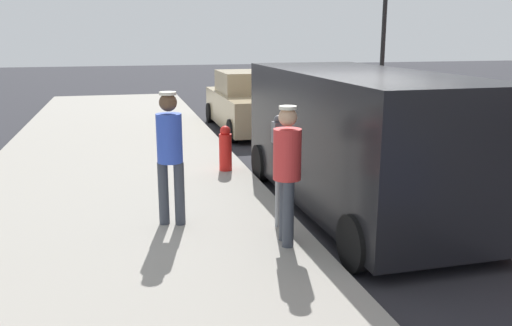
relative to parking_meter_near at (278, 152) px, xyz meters
name	(u,v)px	position (x,y,z in m)	size (l,w,h in m)	color
ground_plane	(341,207)	(-1.35, -1.00, -1.18)	(80.00, 80.00, 0.00)	#2D2D33
sidewalk_slab	(115,220)	(2.15, -1.00, -1.11)	(5.00, 32.00, 0.15)	#9E998E
parking_meter_near	(278,152)	(0.00, 0.00, 0.00)	(0.14, 0.18, 1.52)	gray
pedestrian_in_red	(287,166)	(0.06, 0.60, -0.04)	(0.34, 0.36, 1.72)	#383D47
pedestrian_in_blue	(170,149)	(1.37, -0.44, 0.02)	(0.35, 0.34, 1.81)	#383D47
parked_van	(358,138)	(-1.50, -0.80, -0.03)	(2.20, 5.23, 2.15)	black
parked_sedan_behind	(250,104)	(-1.57, -8.19, -0.43)	(1.96, 4.41, 1.65)	tan
traffic_light_corner	(406,10)	(-8.10, -11.44, 2.34)	(2.48, 0.42, 5.20)	black
fire_hydrant	(225,149)	(0.10, -3.19, -0.61)	(0.24, 0.24, 0.86)	red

